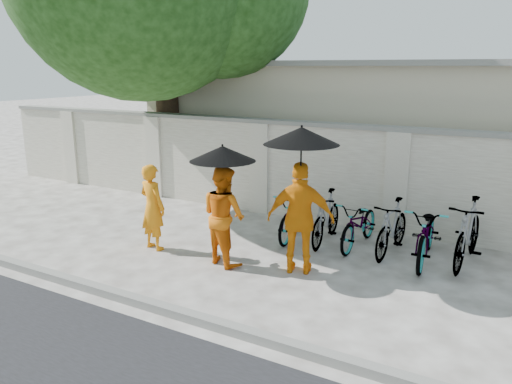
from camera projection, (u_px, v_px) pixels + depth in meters
The scene contains 15 objects.
ground at pixel (222, 267), 8.17m from camera, with size 80.00×80.00×0.00m, color silver.
kerb at pixel (153, 306), 6.72m from camera, with size 40.00×0.16×0.12m, color slate.
compound_wall at pixel (349, 177), 10.15m from camera, with size 20.00×0.30×2.00m, color silver.
building_behind at pixel (437, 130), 12.73m from camera, with size 14.00×6.00×3.20m, color #BEB595.
monk_left at pixel (152, 207), 8.82m from camera, with size 0.56×0.37×1.55m, color orange.
monk_center at pixel (224, 215), 8.16m from camera, with size 0.80×0.62×1.65m, color #D4630C.
parasol_center at pixel (223, 154), 7.82m from camera, with size 1.06×1.06×1.05m.
monk_right at pixel (301, 218), 7.76m from camera, with size 1.05×0.44×1.79m, color orange.
parasol_right at pixel (301, 136), 7.36m from camera, with size 1.14×1.14×1.31m.
bike_0 at pixel (297, 215), 9.50m from camera, with size 0.60×1.71×0.90m, color gray.
bike_1 at pixel (326, 217), 9.19m from camera, with size 0.46×1.62×0.98m, color gray.
bike_2 at pixel (360, 224), 9.00m from camera, with size 0.57×1.64×0.86m, color gray.
bike_3 at pixel (392, 228), 8.63m from camera, with size 0.45×1.60×0.96m, color gray.
bike_4 at pixel (427, 233), 8.29m from camera, with size 0.66×1.88×0.99m, color gray.
bike_5 at pixel (468, 233), 8.15m from camera, with size 0.52×1.83×1.10m, color gray.
Camera 1 is at (4.23, -6.36, 3.19)m, focal length 35.00 mm.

